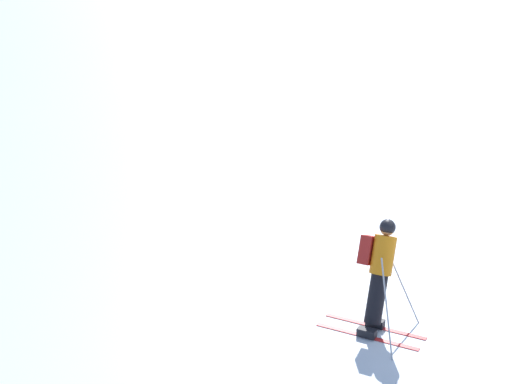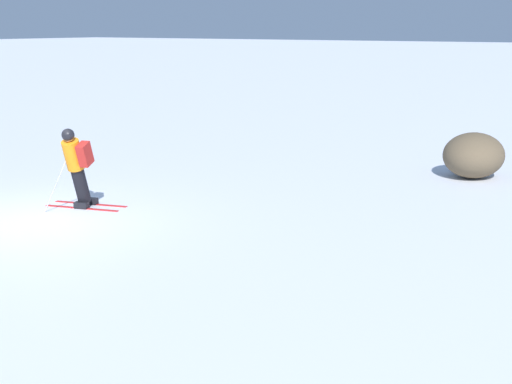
% 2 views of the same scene
% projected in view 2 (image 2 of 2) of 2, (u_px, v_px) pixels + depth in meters
% --- Properties ---
extents(ground_plane, '(300.00, 300.00, 0.00)m').
position_uv_depth(ground_plane, '(29.00, 223.00, 13.16)').
color(ground_plane, white).
extents(skier, '(1.24, 1.67, 1.69)m').
position_uv_depth(skier, '(77.00, 165.00, 13.83)').
color(skier, red).
rests_on(skier, ground).
extents(exposed_boulder_0, '(1.66, 1.41, 1.08)m').
position_uv_depth(exposed_boulder_0, '(474.00, 155.00, 16.93)').
color(exposed_boulder_0, brown).
rests_on(exposed_boulder_0, ground).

